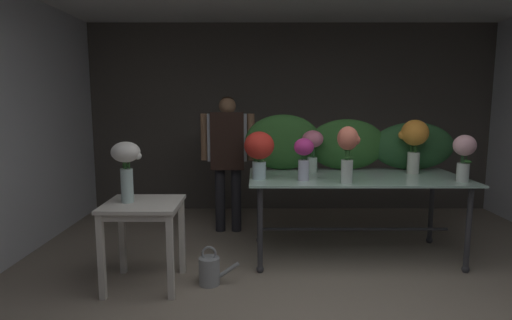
{
  "coord_description": "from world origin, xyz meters",
  "views": [
    {
      "loc": [
        -0.5,
        -2.32,
        1.57
      ],
      "look_at": [
        -0.5,
        1.48,
        1.03
      ],
      "focal_mm": 28.98,
      "sensor_mm": 36.0,
      "label": 1
    }
  ],
  "objects_px": {
    "vase_sunset_lilies": "(414,138)",
    "watering_can": "(210,270)",
    "vase_white_roses_tall": "(126,163)",
    "vase_magenta_hydrangea": "(303,155)",
    "display_table_glass": "(355,187)",
    "vase_scarlet_tulips": "(259,149)",
    "florist": "(228,148)",
    "side_table_white": "(143,215)",
    "vase_rosy_carnations": "(312,145)",
    "vase_blush_freesia": "(464,153)",
    "vase_coral_peonies": "(348,149)"
  },
  "relations": [
    {
      "from": "vase_blush_freesia",
      "to": "vase_sunset_lilies",
      "type": "distance_m",
      "value": 0.53
    },
    {
      "from": "display_table_glass",
      "to": "vase_blush_freesia",
      "type": "relative_size",
      "value": 4.85
    },
    {
      "from": "vase_rosy_carnations",
      "to": "vase_magenta_hydrangea",
      "type": "height_order",
      "value": "vase_rosy_carnations"
    },
    {
      "from": "display_table_glass",
      "to": "vase_magenta_hydrangea",
      "type": "relative_size",
      "value": 5.3
    },
    {
      "from": "vase_magenta_hydrangea",
      "to": "vase_white_roses_tall",
      "type": "height_order",
      "value": "vase_white_roses_tall"
    },
    {
      "from": "vase_rosy_carnations",
      "to": "vase_sunset_lilies",
      "type": "distance_m",
      "value": 1.03
    },
    {
      "from": "watering_can",
      "to": "vase_blush_freesia",
      "type": "bearing_deg",
      "value": 8.93
    },
    {
      "from": "display_table_glass",
      "to": "side_table_white",
      "type": "height_order",
      "value": "display_table_glass"
    },
    {
      "from": "vase_sunset_lilies",
      "to": "watering_can",
      "type": "distance_m",
      "value": 2.41
    },
    {
      "from": "vase_scarlet_tulips",
      "to": "vase_white_roses_tall",
      "type": "xyz_separation_m",
      "value": [
        -1.1,
        -0.5,
        -0.05
      ]
    },
    {
      "from": "vase_scarlet_tulips",
      "to": "vase_white_roses_tall",
      "type": "relative_size",
      "value": 0.89
    },
    {
      "from": "vase_blush_freesia",
      "to": "vase_rosy_carnations",
      "type": "bearing_deg",
      "value": 158.76
    },
    {
      "from": "display_table_glass",
      "to": "watering_can",
      "type": "xyz_separation_m",
      "value": [
        -1.39,
        -0.66,
        -0.6
      ]
    },
    {
      "from": "vase_coral_peonies",
      "to": "side_table_white",
      "type": "bearing_deg",
      "value": -170.88
    },
    {
      "from": "side_table_white",
      "to": "vase_white_roses_tall",
      "type": "bearing_deg",
      "value": 179.77
    },
    {
      "from": "display_table_glass",
      "to": "vase_white_roses_tall",
      "type": "xyz_separation_m",
      "value": [
        -2.07,
        -0.67,
        0.34
      ]
    },
    {
      "from": "side_table_white",
      "to": "vase_sunset_lilies",
      "type": "bearing_deg",
      "value": 17.59
    },
    {
      "from": "side_table_white",
      "to": "vase_scarlet_tulips",
      "type": "bearing_deg",
      "value": 27.39
    },
    {
      "from": "florist",
      "to": "vase_scarlet_tulips",
      "type": "distance_m",
      "value": 1.06
    },
    {
      "from": "display_table_glass",
      "to": "florist",
      "type": "distance_m",
      "value": 1.59
    },
    {
      "from": "vase_rosy_carnations",
      "to": "vase_blush_freesia",
      "type": "bearing_deg",
      "value": -21.24
    },
    {
      "from": "vase_coral_peonies",
      "to": "vase_blush_freesia",
      "type": "height_order",
      "value": "vase_coral_peonies"
    },
    {
      "from": "side_table_white",
      "to": "vase_sunset_lilies",
      "type": "height_order",
      "value": "vase_sunset_lilies"
    },
    {
      "from": "vase_magenta_hydrangea",
      "to": "vase_white_roses_tall",
      "type": "bearing_deg",
      "value": -164.01
    },
    {
      "from": "vase_rosy_carnations",
      "to": "vase_blush_freesia",
      "type": "distance_m",
      "value": 1.41
    },
    {
      "from": "vase_magenta_hydrangea",
      "to": "vase_rosy_carnations",
      "type": "bearing_deg",
      "value": 72.06
    },
    {
      "from": "watering_can",
      "to": "vase_scarlet_tulips",
      "type": "bearing_deg",
      "value": 49.36
    },
    {
      "from": "display_table_glass",
      "to": "vase_blush_freesia",
      "type": "bearing_deg",
      "value": -17.94
    },
    {
      "from": "vase_magenta_hydrangea",
      "to": "watering_can",
      "type": "bearing_deg",
      "value": -153.22
    },
    {
      "from": "vase_white_roses_tall",
      "to": "vase_blush_freesia",
      "type": "bearing_deg",
      "value": 7.14
    },
    {
      "from": "display_table_glass",
      "to": "vase_scarlet_tulips",
      "type": "bearing_deg",
      "value": -170.28
    },
    {
      "from": "watering_can",
      "to": "vase_white_roses_tall",
      "type": "bearing_deg",
      "value": -179.04
    },
    {
      "from": "watering_can",
      "to": "display_table_glass",
      "type": "bearing_deg",
      "value": 25.4
    },
    {
      "from": "vase_rosy_carnations",
      "to": "vase_scarlet_tulips",
      "type": "bearing_deg",
      "value": -145.87
    },
    {
      "from": "side_table_white",
      "to": "vase_blush_freesia",
      "type": "distance_m",
      "value": 2.92
    },
    {
      "from": "vase_white_roses_tall",
      "to": "vase_magenta_hydrangea",
      "type": "bearing_deg",
      "value": 15.99
    },
    {
      "from": "vase_scarlet_tulips",
      "to": "vase_magenta_hydrangea",
      "type": "xyz_separation_m",
      "value": [
        0.42,
        -0.07,
        -0.04
      ]
    },
    {
      "from": "vase_sunset_lilies",
      "to": "vase_white_roses_tall",
      "type": "xyz_separation_m",
      "value": [
        -2.69,
        -0.81,
        -0.13
      ]
    },
    {
      "from": "side_table_white",
      "to": "vase_white_roses_tall",
      "type": "xyz_separation_m",
      "value": [
        -0.13,
        0.0,
        0.44
      ]
    },
    {
      "from": "side_table_white",
      "to": "vase_scarlet_tulips",
      "type": "height_order",
      "value": "vase_scarlet_tulips"
    },
    {
      "from": "side_table_white",
      "to": "florist",
      "type": "height_order",
      "value": "florist"
    },
    {
      "from": "side_table_white",
      "to": "watering_can",
      "type": "relative_size",
      "value": 2.08
    },
    {
      "from": "florist",
      "to": "vase_rosy_carnations",
      "type": "height_order",
      "value": "florist"
    },
    {
      "from": "vase_sunset_lilies",
      "to": "side_table_white",
      "type": "bearing_deg",
      "value": -162.41
    },
    {
      "from": "vase_blush_freesia",
      "to": "vase_white_roses_tall",
      "type": "bearing_deg",
      "value": -172.86
    },
    {
      "from": "side_table_white",
      "to": "vase_blush_freesia",
      "type": "xyz_separation_m",
      "value": [
        2.85,
        0.37,
        0.48
      ]
    },
    {
      "from": "vase_sunset_lilies",
      "to": "vase_white_roses_tall",
      "type": "bearing_deg",
      "value": -163.2
    },
    {
      "from": "vase_sunset_lilies",
      "to": "vase_scarlet_tulips",
      "type": "height_order",
      "value": "vase_sunset_lilies"
    },
    {
      "from": "florist",
      "to": "vase_sunset_lilies",
      "type": "bearing_deg",
      "value": -19.46
    },
    {
      "from": "vase_coral_peonies",
      "to": "vase_scarlet_tulips",
      "type": "bearing_deg",
      "value": 164.44
    }
  ]
}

